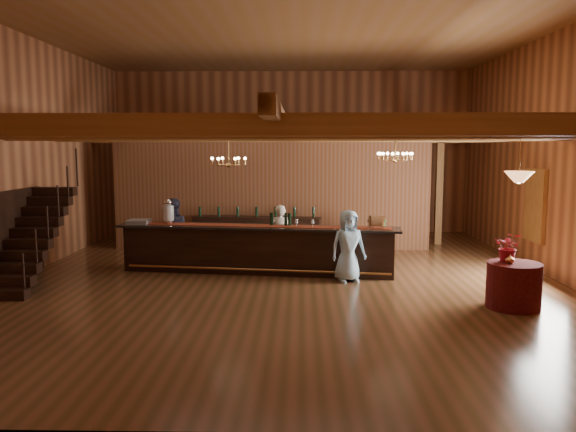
{
  "coord_description": "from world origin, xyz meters",
  "views": [
    {
      "loc": [
        0.33,
        -12.46,
        2.92
      ],
      "look_at": [
        0.03,
        0.67,
        1.32
      ],
      "focal_mm": 35.0,
      "sensor_mm": 36.0,
      "label": 1
    }
  ],
  "objects_px": {
    "beverage_dispenser": "(168,212)",
    "chandelier_right": "(395,156)",
    "tasting_bar": "(257,249)",
    "chandelier_left": "(229,161)",
    "raffle_drum": "(376,221)",
    "guest": "(348,246)",
    "pendant_lamp": "(519,177)",
    "floor_plant": "(374,236)",
    "backbar_shelf": "(257,235)",
    "bartender": "(280,235)",
    "round_table": "(514,285)",
    "staff_second": "(173,232)"
  },
  "relations": [
    {
      "from": "tasting_bar",
      "to": "round_table",
      "type": "distance_m",
      "value": 5.67
    },
    {
      "from": "pendant_lamp",
      "to": "beverage_dispenser",
      "type": "bearing_deg",
      "value": 155.93
    },
    {
      "from": "chandelier_left",
      "to": "pendant_lamp",
      "type": "bearing_deg",
      "value": -27.0
    },
    {
      "from": "bartender",
      "to": "staff_second",
      "type": "xyz_separation_m",
      "value": [
        -2.67,
        -0.05,
        0.08
      ]
    },
    {
      "from": "backbar_shelf",
      "to": "tasting_bar",
      "type": "bearing_deg",
      "value": -77.71
    },
    {
      "from": "guest",
      "to": "pendant_lamp",
      "type": "bearing_deg",
      "value": -50.63
    },
    {
      "from": "round_table",
      "to": "pendant_lamp",
      "type": "relative_size",
      "value": 1.07
    },
    {
      "from": "bartender",
      "to": "guest",
      "type": "bearing_deg",
      "value": 131.38
    },
    {
      "from": "staff_second",
      "to": "guest",
      "type": "height_order",
      "value": "staff_second"
    },
    {
      "from": "chandelier_left",
      "to": "floor_plant",
      "type": "height_order",
      "value": "chandelier_left"
    },
    {
      "from": "tasting_bar",
      "to": "beverage_dispenser",
      "type": "height_order",
      "value": "beverage_dispenser"
    },
    {
      "from": "tasting_bar",
      "to": "round_table",
      "type": "height_order",
      "value": "tasting_bar"
    },
    {
      "from": "bartender",
      "to": "floor_plant",
      "type": "relative_size",
      "value": 1.31
    },
    {
      "from": "tasting_bar",
      "to": "raffle_drum",
      "type": "xyz_separation_m",
      "value": [
        2.72,
        -0.41,
        0.72
      ]
    },
    {
      "from": "beverage_dispenser",
      "to": "chandelier_left",
      "type": "relative_size",
      "value": 0.75
    },
    {
      "from": "raffle_drum",
      "to": "guest",
      "type": "distance_m",
      "value": 0.93
    },
    {
      "from": "backbar_shelf",
      "to": "staff_second",
      "type": "bearing_deg",
      "value": -130.59
    },
    {
      "from": "tasting_bar",
      "to": "backbar_shelf",
      "type": "bearing_deg",
      "value": 102.09
    },
    {
      "from": "raffle_drum",
      "to": "floor_plant",
      "type": "distance_m",
      "value": 2.46
    },
    {
      "from": "guest",
      "to": "floor_plant",
      "type": "distance_m",
      "value": 2.94
    },
    {
      "from": "backbar_shelf",
      "to": "round_table",
      "type": "bearing_deg",
      "value": -38.7
    },
    {
      "from": "round_table",
      "to": "floor_plant",
      "type": "relative_size",
      "value": 0.83
    },
    {
      "from": "raffle_drum",
      "to": "beverage_dispenser",
      "type": "bearing_deg",
      "value": 171.35
    },
    {
      "from": "backbar_shelf",
      "to": "pendant_lamp",
      "type": "distance_m",
      "value": 7.66
    },
    {
      "from": "chandelier_right",
      "to": "staff_second",
      "type": "height_order",
      "value": "chandelier_right"
    },
    {
      "from": "beverage_dispenser",
      "to": "raffle_drum",
      "type": "height_order",
      "value": "beverage_dispenser"
    },
    {
      "from": "chandelier_left",
      "to": "floor_plant",
      "type": "relative_size",
      "value": 0.69
    },
    {
      "from": "tasting_bar",
      "to": "backbar_shelf",
      "type": "distance_m",
      "value": 2.55
    },
    {
      "from": "chandelier_left",
      "to": "guest",
      "type": "height_order",
      "value": "chandelier_left"
    },
    {
      "from": "beverage_dispenser",
      "to": "raffle_drum",
      "type": "relative_size",
      "value": 1.76
    },
    {
      "from": "chandelier_right",
      "to": "staff_second",
      "type": "distance_m",
      "value": 5.72
    },
    {
      "from": "beverage_dispenser",
      "to": "chandelier_right",
      "type": "relative_size",
      "value": 0.75
    },
    {
      "from": "raffle_drum",
      "to": "chandelier_left",
      "type": "bearing_deg",
      "value": 172.93
    },
    {
      "from": "tasting_bar",
      "to": "bartender",
      "type": "bearing_deg",
      "value": 66.41
    },
    {
      "from": "backbar_shelf",
      "to": "guest",
      "type": "xyz_separation_m",
      "value": [
        2.27,
        -3.38,
        0.29
      ]
    },
    {
      "from": "chandelier_right",
      "to": "pendant_lamp",
      "type": "xyz_separation_m",
      "value": [
        1.74,
        -2.84,
        -0.33
      ]
    },
    {
      "from": "backbar_shelf",
      "to": "staff_second",
      "type": "height_order",
      "value": "staff_second"
    },
    {
      "from": "staff_second",
      "to": "chandelier_left",
      "type": "bearing_deg",
      "value": 135.31
    },
    {
      "from": "guest",
      "to": "tasting_bar",
      "type": "bearing_deg",
      "value": 141.99
    },
    {
      "from": "bartender",
      "to": "chandelier_left",
      "type": "bearing_deg",
      "value": 34.36
    },
    {
      "from": "backbar_shelf",
      "to": "bartender",
      "type": "relative_size",
      "value": 2.35
    },
    {
      "from": "chandelier_right",
      "to": "staff_second",
      "type": "xyz_separation_m",
      "value": [
        -5.34,
        0.77,
        -1.89
      ]
    },
    {
      "from": "round_table",
      "to": "chandelier_left",
      "type": "height_order",
      "value": "chandelier_left"
    },
    {
      "from": "round_table",
      "to": "chandelier_right",
      "type": "xyz_separation_m",
      "value": [
        -1.74,
        2.84,
        2.31
      ]
    },
    {
      "from": "chandelier_right",
      "to": "round_table",
      "type": "bearing_deg",
      "value": -58.51
    },
    {
      "from": "tasting_bar",
      "to": "chandelier_left",
      "type": "xyz_separation_m",
      "value": [
        -0.65,
        0.01,
        2.06
      ]
    },
    {
      "from": "pendant_lamp",
      "to": "guest",
      "type": "bearing_deg",
      "value": 145.23
    },
    {
      "from": "beverage_dispenser",
      "to": "pendant_lamp",
      "type": "distance_m",
      "value": 7.81
    },
    {
      "from": "bartender",
      "to": "beverage_dispenser",
      "type": "bearing_deg",
      "value": 9.38
    },
    {
      "from": "backbar_shelf",
      "to": "pendant_lamp",
      "type": "bearing_deg",
      "value": -38.7
    }
  ]
}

